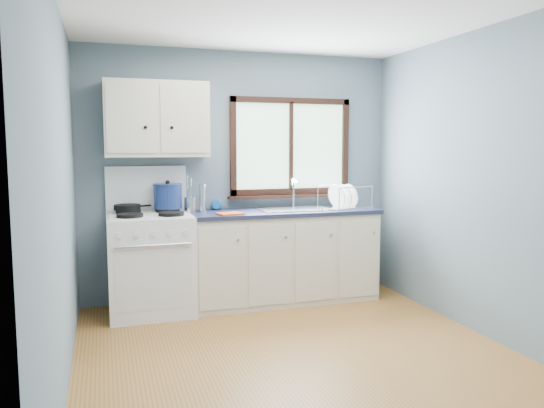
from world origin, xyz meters
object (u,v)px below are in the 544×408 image
object	(u,v)px
skillet	(128,207)
utensil_crock	(190,204)
gas_range	(151,261)
thermos	(202,198)
dish_rack	(344,201)
base_cabinets	(283,260)
stockpot	(168,196)
sink	(300,215)

from	to	relation	value
skillet	utensil_crock	size ratio (longest dim) A/B	1.06
gas_range	thermos	world-z (taller)	gas_range
dish_rack	skillet	bearing A→B (deg)	159.46
base_cabinets	dish_rack	xyz separation A→B (m)	(0.66, -0.01, 0.57)
base_cabinets	thermos	size ratio (longest dim) A/B	6.92
base_cabinets	thermos	xyz separation A→B (m)	(-0.79, 0.10, 0.64)
skillet	stockpot	bearing A→B (deg)	-24.02
base_cabinets	thermos	distance (m)	1.03
gas_range	utensil_crock	xyz separation A→B (m)	(0.40, 0.12, 0.50)
base_cabinets	skillet	distance (m)	1.60
dish_rack	sink	bearing A→B (deg)	162.29
utensil_crock	gas_range	bearing A→B (deg)	-162.72
skillet	base_cabinets	bearing A→B (deg)	-29.48
stockpot	thermos	size ratio (longest dim) A/B	1.20
sink	utensil_crock	xyz separation A→B (m)	(-1.09, 0.11, 0.14)
thermos	skillet	bearing A→B (deg)	176.36
utensil_crock	dish_rack	distance (m)	1.57
utensil_crock	stockpot	bearing A→B (deg)	170.29
base_cabinets	sink	xyz separation A→B (m)	(0.18, -0.00, 0.45)
gas_range	dish_rack	distance (m)	2.02
stockpot	utensil_crock	world-z (taller)	utensil_crock
sink	stockpot	world-z (taller)	stockpot
gas_range	dish_rack	bearing A→B (deg)	0.25
skillet	stockpot	xyz separation A→B (m)	(0.37, 0.00, 0.10)
gas_range	dish_rack	size ratio (longest dim) A/B	2.47
thermos	utensil_crock	bearing A→B (deg)	175.27
sink	skillet	world-z (taller)	sink
thermos	dish_rack	xyz separation A→B (m)	(1.45, -0.11, -0.07)
gas_range	skillet	xyz separation A→B (m)	(-0.19, 0.16, 0.49)
utensil_crock	thermos	distance (m)	0.13
gas_range	dish_rack	world-z (taller)	gas_range
stockpot	thermos	bearing A→B (deg)	-7.94
gas_range	sink	world-z (taller)	gas_range
base_cabinets	skillet	size ratio (longest dim) A/B	4.76
gas_range	stockpot	distance (m)	0.64
base_cabinets	thermos	bearing A→B (deg)	173.16
dish_rack	thermos	bearing A→B (deg)	159.30
base_cabinets	utensil_crock	world-z (taller)	utensil_crock
gas_range	sink	distance (m)	1.53
base_cabinets	dish_rack	world-z (taller)	dish_rack
base_cabinets	skillet	bearing A→B (deg)	174.66
thermos	dish_rack	world-z (taller)	thermos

